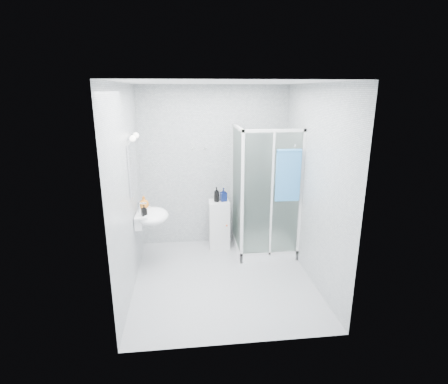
{
  "coord_description": "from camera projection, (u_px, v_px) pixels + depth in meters",
  "views": [
    {
      "loc": [
        -0.48,
        -4.28,
        2.52
      ],
      "look_at": [
        0.05,
        0.35,
        1.15
      ],
      "focal_mm": 28.0,
      "sensor_mm": 36.0,
      "label": 1
    }
  ],
  "objects": [
    {
      "name": "wall_hooks",
      "position": [
        199.0,
        148.0,
        5.55
      ],
      "size": [
        0.23,
        0.06,
        0.03
      ],
      "color": "silver",
      "rests_on": "room"
    },
    {
      "name": "wall_basin",
      "position": [
        151.0,
        216.0,
        4.94
      ],
      "size": [
        0.46,
        0.56,
        0.35
      ],
      "color": "white",
      "rests_on": "ground"
    },
    {
      "name": "shampoo_bottle_a",
      "position": [
        217.0,
        194.0,
        5.58
      ],
      "size": [
        0.12,
        0.12,
        0.24
      ],
      "primitive_type": "imported",
      "rotation": [
        0.0,
        0.0,
        -0.4
      ],
      "color": "black",
      "rests_on": "storage_cabinet"
    },
    {
      "name": "mirror",
      "position": [
        132.0,
        168.0,
        4.72
      ],
      "size": [
        0.02,
        0.6,
        0.7
      ],
      "primitive_type": "cube",
      "color": "white",
      "rests_on": "room"
    },
    {
      "name": "room",
      "position": [
        223.0,
        189.0,
        4.47
      ],
      "size": [
        2.4,
        2.6,
        2.6
      ],
      "color": "silver",
      "rests_on": "ground"
    },
    {
      "name": "soap_dispenser_orange",
      "position": [
        144.0,
        202.0,
        5.04
      ],
      "size": [
        0.18,
        0.18,
        0.18
      ],
      "primitive_type": "imported",
      "rotation": [
        0.0,
        0.0,
        0.34
      ],
      "color": "orange",
      "rests_on": "wall_basin"
    },
    {
      "name": "soap_dispenser_black",
      "position": [
        144.0,
        210.0,
        4.75
      ],
      "size": [
        0.09,
        0.09,
        0.15
      ],
      "primitive_type": "imported",
      "rotation": [
        0.0,
        0.0,
        0.39
      ],
      "color": "black",
      "rests_on": "wall_basin"
    },
    {
      "name": "shower_enclosure",
      "position": [
        260.0,
        226.0,
        5.52
      ],
      "size": [
        0.9,
        0.95,
        2.0
      ],
      "color": "white",
      "rests_on": "ground"
    },
    {
      "name": "vanity_lights",
      "position": [
        134.0,
        137.0,
        4.6
      ],
      "size": [
        0.1,
        0.4,
        0.08
      ],
      "color": "silver",
      "rests_on": "room"
    },
    {
      "name": "shampoo_bottle_b",
      "position": [
        223.0,
        195.0,
        5.61
      ],
      "size": [
        0.12,
        0.12,
        0.22
      ],
      "primitive_type": "imported",
      "rotation": [
        0.0,
        0.0,
        0.22
      ],
      "color": "#0D1A51",
      "rests_on": "storage_cabinet"
    },
    {
      "name": "hand_towel",
      "position": [
        288.0,
        174.0,
        4.91
      ],
      "size": [
        0.35,
        0.05,
        0.75
      ],
      "color": "#337EC3",
      "rests_on": "shower_enclosure"
    },
    {
      "name": "storage_cabinet",
      "position": [
        219.0,
        224.0,
        5.73
      ],
      "size": [
        0.33,
        0.35,
        0.79
      ],
      "rotation": [
        0.0,
        0.0,
        -0.01
      ],
      "color": "silver",
      "rests_on": "ground"
    }
  ]
}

